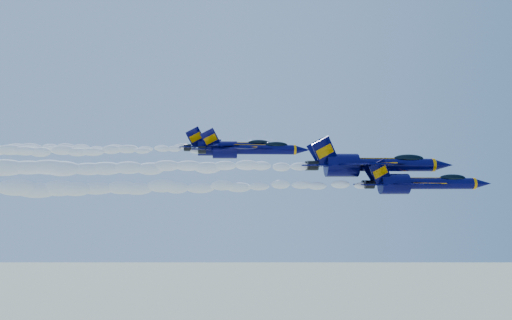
{
  "coord_description": "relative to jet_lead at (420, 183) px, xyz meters",
  "views": [
    {
      "loc": [
        -14.0,
        -78.86,
        150.64
      ],
      "look_at": [
        -6.12,
        0.39,
        152.98
      ],
      "focal_mm": 40.0,
      "sensor_mm": 36.0,
      "label": 1
    }
  ],
  "objects": [
    {
      "name": "jet_fourth",
      "position": [
        -22.93,
        18.51,
        5.46
      ],
      "size": [
        16.82,
        13.8,
        6.25
      ],
      "color": "#05043B"
    },
    {
      "name": "jet_lead",
      "position": [
        0.0,
        0.0,
        0.0
      ],
      "size": [
        16.84,
        13.81,
        6.26
      ],
      "color": "#05043B"
    },
    {
      "name": "jet_third",
      "position": [
        -20.58,
        16.45,
        5.01
      ],
      "size": [
        17.23,
        14.13,
        6.4
      ],
      "color": "#05043B"
    },
    {
      "name": "smoke_trail_jet_lead",
      "position": [
        -29.33,
        0.0,
        -0.43
      ],
      "size": [
        44.27,
        2.01,
        1.81
      ],
      "primitive_type": "ellipsoid",
      "color": "white"
    },
    {
      "name": "jet_second",
      "position": [
        -5.53,
        2.55,
        2.43
      ],
      "size": [
        19.71,
        16.17,
        7.32
      ],
      "color": "#05043B"
    },
    {
      "name": "smoke_trail_jet_third",
      "position": [
        -50.08,
        16.45,
        4.57
      ],
      "size": [
        44.27,
        2.06,
        1.85
      ],
      "primitive_type": "ellipsoid",
      "color": "white"
    },
    {
      "name": "smoke_trail_jet_fourth",
      "position": [
        -52.25,
        18.51,
        5.03
      ],
      "size": [
        44.27,
        2.01,
        1.81
      ],
      "primitive_type": "ellipsoid",
      "color": "white"
    },
    {
      "name": "smoke_trail_jet_second",
      "position": [
        -36.09,
        2.55,
        1.97
      ],
      "size": [
        44.27,
        2.35,
        2.12
      ],
      "primitive_type": "ellipsoid",
      "color": "white"
    }
  ]
}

